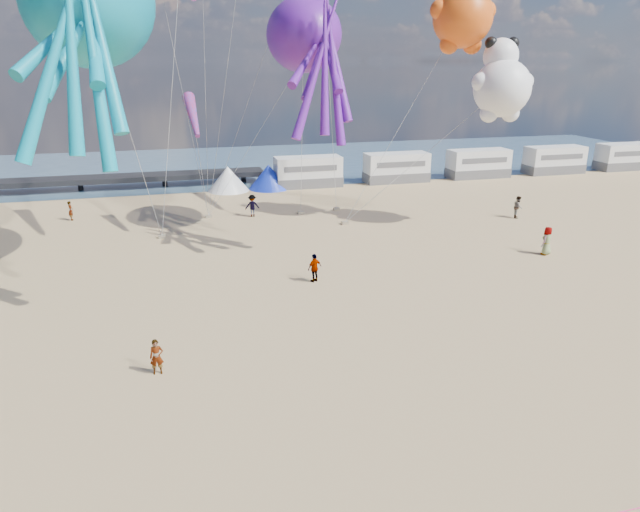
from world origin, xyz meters
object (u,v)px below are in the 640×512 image
Objects in this scene: kite_octopus_purple at (303,35)px; kite_teddy_orange at (463,17)px; motorhome_0 at (308,172)px; standing_person at (157,357)px; kite_octopus_teal at (89,2)px; tent_white at (228,179)px; beachgoer_0 at (547,241)px; kite_panda at (502,88)px; beachgoer_5 at (71,211)px; sandbag_c at (345,223)px; sandbag_e at (209,216)px; motorhome_1 at (396,167)px; sandbag_d at (337,209)px; windsock_right at (193,116)px; sandbag_b at (301,212)px; motorhome_2 at (478,164)px; motorhome_4 at (625,156)px; beachgoer_3 at (315,268)px; windsock_mid at (328,54)px; sandbag_a at (162,237)px; beachgoer_1 at (518,207)px; beachgoer_2 at (252,206)px; tent_blue at (269,177)px; motorhome_3 at (554,160)px.

kite_octopus_purple is 11.28m from kite_teddy_orange.
standing_person is at bearing -113.15° from motorhome_0.
tent_white is at bearing 80.88° from kite_octopus_teal.
kite_panda is (-0.14, 6.87, 9.26)m from beachgoer_0.
standing_person is 0.97× the size of beachgoer_5.
sandbag_c is 11.14m from sandbag_e.
sandbag_d is (-9.43, -9.99, -1.39)m from motorhome_1.
sandbag_e is at bearing 74.50° from windsock_right.
tent_white is 11.56m from sandbag_b.
beachgoer_5 is (-30.75, -7.74, -0.73)m from motorhome_1.
motorhome_0 reaches higher than sandbag_d.
motorhome_2 reaches higher than sandbag_b.
tent_white is (-46.00, 0.00, -0.30)m from motorhome_4.
motorhome_0 reaches higher than sandbag_c.
beachgoer_3 is at bearing -85.16° from tent_white.
motorhome_1 is 0.93× the size of kite_teddy_orange.
kite_panda is 1.06× the size of windsock_mid.
sandbag_d is at bearing 17.83° from sandbag_a.
kite_panda is (17.86, -17.92, 8.99)m from tent_white.
tent_white is at bearing 85.30° from beachgoer_1.
sandbag_b is 0.10× the size of windsock_right.
beachgoer_5 is 0.12× the size of kite_octopus_teal.
beachgoer_2 is at bearing 147.75° from sandbag_c.
sandbag_e is 16.11m from kite_octopus_purple.
beachgoer_2 is (-3.15, -10.26, -0.30)m from tent_blue.
windsock_right reaches higher than tent_white.
motorhome_0 is at bearing 90.98° from kite_octopus_purple.
beachgoer_5 is (-49.75, -7.74, -0.73)m from motorhome_3.
kite_teddy_orange reaches higher than motorhome_3.
motorhome_2 is 1.65× the size of tent_blue.
sandbag_b is 7.53m from sandbag_e.
standing_person is at bearing -125.30° from motorhome_1.
motorhome_2 is 3.67× the size of beachgoer_2.
tent_white is 2.14× the size of beachgoer_0.
kite_panda reaches higher than windsock_right.
beachgoer_3 is 18.55m from kite_octopus_teal.
sandbag_e is at bearing -62.32° from beachgoer_0.
sandbag_d is at bearing -137.37° from beachgoer_3.
tent_white reaches higher than sandbag_b.
sandbag_e is (-39.16, -9.75, -1.39)m from motorhome_3.
beachgoer_3 is 0.23× the size of kite_teddy_orange.
motorhome_2 is at bearing 36.44° from sandbag_c.
beachgoer_0 is 1.05× the size of beachgoer_1.
beachgoer_2 is (-45.15, -10.26, -0.60)m from motorhome_4.
kite_octopus_teal reaches higher than motorhome_2.
beachgoer_0 is 11.53m from kite_panda.
sandbag_e is at bearing 158.04° from kite_teddy_orange.
beachgoer_5 is at bearing 123.29° from kite_octopus_teal.
motorhome_2 reaches higher than sandbag_c.
motorhome_3 is 1.01× the size of windsock_mid.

